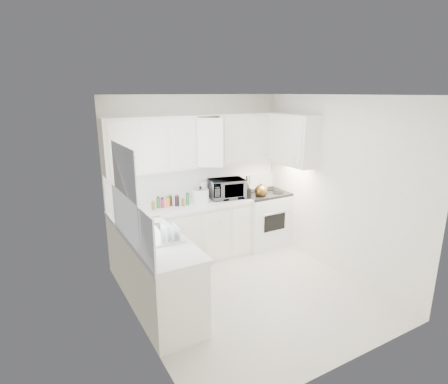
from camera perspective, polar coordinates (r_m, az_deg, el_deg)
floor at (r=5.14m, az=4.01°, el=-15.43°), size 3.20×3.20×0.00m
ceiling at (r=4.41m, az=4.66°, el=14.97°), size 3.20×3.20×0.00m
wall_back at (r=5.96m, az=-4.29°, el=2.46°), size 3.00×0.00×3.00m
wall_front at (r=3.48m, az=19.28°, el=-7.98°), size 3.00×0.00×3.00m
wall_left at (r=4.01m, az=-13.86°, el=-4.45°), size 0.00×3.20×3.20m
wall_right at (r=5.56m, az=17.26°, el=0.86°), size 0.00×3.20×3.20m
window_blinds at (r=4.26m, az=-15.13°, el=0.18°), size 0.06×0.96×1.06m
lower_cabinets_back at (r=5.80m, az=-6.34°, el=-6.77°), size 2.22×0.60×0.90m
lower_cabinets_left at (r=4.61m, az=-10.21°, el=-13.11°), size 0.60×1.60×0.90m
countertop_back at (r=5.63m, az=-6.44°, el=-2.33°), size 2.24×0.64×0.05m
countertop_left at (r=4.40m, az=-10.38°, el=-7.64°), size 0.64×1.62×0.05m
backsplash_back at (r=5.97m, az=-4.24°, el=1.74°), size 2.98×0.02×0.55m
backsplash_left at (r=4.22m, az=-14.42°, el=-4.57°), size 0.02×1.60×0.55m
upper_cabinets_back at (r=5.77m, az=-3.63°, el=4.08°), size 3.00×0.33×0.80m
upper_cabinets_right at (r=5.98m, az=10.63°, el=4.26°), size 0.33×0.90×0.80m
sink at (r=4.66m, az=-11.91°, el=-4.49°), size 0.42×0.38×0.30m
stove at (r=6.41m, az=6.20°, el=-3.03°), size 0.80×0.66×1.23m
tea_kettle at (r=6.05m, az=5.82°, el=0.32°), size 0.28×0.24×0.24m
frying_pan at (r=6.53m, az=6.75°, el=0.54°), size 0.28×0.46×0.04m
microwave at (r=5.92m, az=0.43°, el=0.85°), size 0.61×0.40×0.38m
rice_cooker at (r=5.70m, az=-3.71°, el=-0.40°), size 0.28×0.28×0.26m
paper_towel at (r=5.92m, az=-3.14°, el=0.26°), size 0.12×0.12×0.27m
utensil_crock at (r=5.91m, az=3.73°, el=0.83°), size 0.16×0.16×0.39m
dish_rack at (r=4.28m, az=-9.01°, el=-6.43°), size 0.39×0.31×0.21m
spice_left_0 at (r=5.57m, az=-11.35°, el=-1.77°), size 0.06×0.06×0.13m
spice_left_1 at (r=5.51m, az=-10.31°, el=-1.90°), size 0.06×0.06×0.13m
spice_left_2 at (r=5.61m, az=-9.90°, el=-1.56°), size 0.06×0.06×0.13m
spice_left_3 at (r=5.55m, az=-8.86°, el=-1.68°), size 0.06×0.06×0.13m
spice_left_4 at (r=5.66m, az=-8.48°, el=-1.34°), size 0.06×0.06×0.13m
spice_left_5 at (r=5.61m, az=-7.43°, el=-1.47°), size 0.06×0.06×0.13m
spice_left_6 at (r=5.71m, az=-7.08°, el=-1.13°), size 0.06×0.06×0.13m
spice_left_7 at (r=5.66m, az=-6.03°, el=-1.25°), size 0.06×0.06×0.13m
sauce_right_0 at (r=6.16m, az=1.19°, el=0.50°), size 0.06×0.06×0.19m
sauce_right_1 at (r=6.14m, az=1.91°, el=0.44°), size 0.06×0.06×0.19m
sauce_right_2 at (r=6.22m, az=2.06°, el=0.63°), size 0.06×0.06×0.19m
sauce_right_3 at (r=6.20m, az=2.78°, el=0.57°), size 0.06×0.06×0.19m
sauce_right_4 at (r=6.28m, az=2.91°, el=0.76°), size 0.06×0.06×0.19m
sauce_right_5 at (r=6.26m, az=3.63°, el=0.70°), size 0.06×0.06×0.19m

